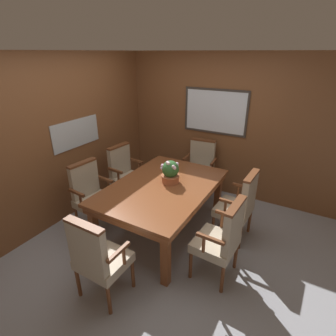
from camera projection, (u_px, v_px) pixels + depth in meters
The scene contains 11 objects.
ground_plane at pixel (156, 240), 3.69m from camera, with size 14.00×14.00×0.00m, color #93969E.
wall_back at pixel (211, 125), 4.66m from camera, with size 7.20×0.08×2.45m.
wall_left at pixel (65, 140), 3.91m from camera, with size 0.08×7.20×2.45m.
dining_table at pixel (163, 191), 3.63m from camera, with size 1.27×1.86×0.75m.
chair_head_near at pixel (97, 256), 2.63m from camera, with size 0.54×0.45×1.01m.
chair_right_near at pixel (222, 237), 2.90m from camera, with size 0.47×0.56×1.01m.
chair_left_far at pixel (125, 172), 4.46m from camera, with size 0.49×0.57×1.01m.
chair_left_near at pixel (91, 193), 3.80m from camera, with size 0.49×0.57×1.01m.
chair_head_far at pixel (200, 165), 4.72m from camera, with size 0.57×0.49×1.01m.
chair_right_far at pixel (240, 203), 3.54m from camera, with size 0.47×0.56×1.01m.
potted_plant at pixel (170, 172), 3.61m from camera, with size 0.26×0.26×0.33m.
Camera 1 is at (1.61, -2.48, 2.43)m, focal length 28.00 mm.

